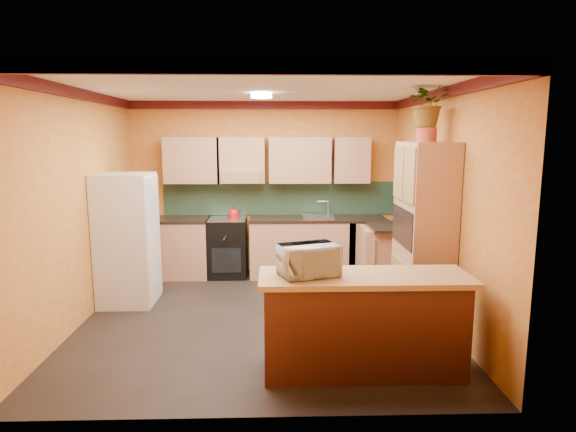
# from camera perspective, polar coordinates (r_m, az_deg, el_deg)

# --- Properties ---
(room_shell) EXTENTS (4.24, 4.24, 2.72)m
(room_shell) POSITION_cam_1_polar(r_m,az_deg,el_deg) (5.82, -2.99, 8.70)
(room_shell) COLOR black
(room_shell) RESTS_ON ground
(base_cabinets_back) EXTENTS (3.65, 0.60, 0.88)m
(base_cabinets_back) POSITION_cam_1_polar(r_m,az_deg,el_deg) (7.54, -2.37, -3.81)
(base_cabinets_back) COLOR tan
(base_cabinets_back) RESTS_ON ground
(countertop_back) EXTENTS (3.65, 0.62, 0.04)m
(countertop_back) POSITION_cam_1_polar(r_m,az_deg,el_deg) (7.44, -2.39, -0.36)
(countertop_back) COLOR black
(countertop_back) RESTS_ON base_cabinets_back
(stove) EXTENTS (0.58, 0.58, 0.91)m
(stove) POSITION_cam_1_polar(r_m,az_deg,el_deg) (7.57, -7.12, -3.70)
(stove) COLOR black
(stove) RESTS_ON ground
(kettle) EXTENTS (0.20, 0.20, 0.18)m
(kettle) POSITION_cam_1_polar(r_m,az_deg,el_deg) (7.40, -6.47, 0.32)
(kettle) COLOR red
(kettle) RESTS_ON stove
(sink) EXTENTS (0.48, 0.40, 0.03)m
(sink) POSITION_cam_1_polar(r_m,az_deg,el_deg) (7.47, 3.56, -0.06)
(sink) COLOR silver
(sink) RESTS_ON countertop_back
(base_cabinets_right) EXTENTS (0.60, 0.80, 0.88)m
(base_cabinets_right) POSITION_cam_1_polar(r_m,az_deg,el_deg) (7.06, 11.94, -4.92)
(base_cabinets_right) COLOR tan
(base_cabinets_right) RESTS_ON ground
(countertop_right) EXTENTS (0.62, 0.80, 0.04)m
(countertop_right) POSITION_cam_1_polar(r_m,az_deg,el_deg) (6.96, 12.07, -1.24)
(countertop_right) COLOR black
(countertop_right) RESTS_ON base_cabinets_right
(fridge) EXTENTS (0.68, 0.66, 1.70)m
(fridge) POSITION_cam_1_polar(r_m,az_deg,el_deg) (6.54, -18.56, -2.64)
(fridge) COLOR silver
(fridge) RESTS_ON ground
(pantry) EXTENTS (0.48, 0.90, 2.10)m
(pantry) POSITION_cam_1_polar(r_m,az_deg,el_deg) (5.69, 15.74, -2.19)
(pantry) COLOR tan
(pantry) RESTS_ON ground
(fern_pot) EXTENTS (0.22, 0.22, 0.16)m
(fern_pot) POSITION_cam_1_polar(r_m,az_deg,el_deg) (5.63, 16.10, 9.26)
(fern_pot) COLOR #AF432A
(fern_pot) RESTS_ON pantry
(fern) EXTENTS (0.58, 0.54, 0.53)m
(fern) POSITION_cam_1_polar(r_m,az_deg,el_deg) (5.64, 16.26, 12.76)
(fern) COLOR tan
(fern) RESTS_ON fern_pot
(breakfast_bar) EXTENTS (1.80, 0.55, 0.88)m
(breakfast_bar) POSITION_cam_1_polar(r_m,az_deg,el_deg) (4.57, 8.91, -12.80)
(breakfast_bar) COLOR #4A1C11
(breakfast_bar) RESTS_ON ground
(bar_top) EXTENTS (1.90, 0.65, 0.05)m
(bar_top) POSITION_cam_1_polar(r_m,az_deg,el_deg) (4.41, 9.06, -7.20)
(bar_top) COLOR tan
(bar_top) RESTS_ON breakfast_bar
(microwave) EXTENTS (0.59, 0.49, 0.28)m
(microwave) POSITION_cam_1_polar(r_m,az_deg,el_deg) (4.30, 2.44, -5.24)
(microwave) COLOR silver
(microwave) RESTS_ON bar_top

